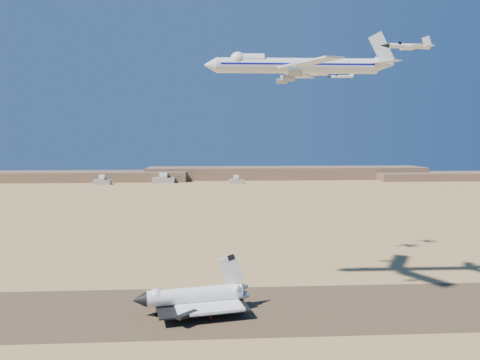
{
  "coord_description": "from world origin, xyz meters",
  "views": [
    {
      "loc": [
        5.73,
        -165.07,
        62.35
      ],
      "look_at": [
        16.49,
        8.0,
        46.71
      ],
      "focal_mm": 35.0,
      "sensor_mm": 36.0,
      "label": 1
    }
  ],
  "objects": [
    {
      "name": "hangars",
      "position": [
        -64.0,
        478.43,
        4.83
      ],
      "size": [
        200.5,
        29.5,
        30.0
      ],
      "color": "#9D9A8B",
      "rests_on": "ground"
    },
    {
      "name": "crew_a",
      "position": [
        4.89,
        -7.41,
        0.93
      ],
      "size": [
        0.61,
        0.74,
        1.74
      ],
      "primitive_type": "imported",
      "rotation": [
        0.0,
        0.0,
        1.92
      ],
      "color": "#BF370B",
      "rests_on": "runway"
    },
    {
      "name": "carrier_747",
      "position": [
        36.48,
        14.29,
        89.77
      ],
      "size": [
        72.87,
        56.59,
        18.18
      ],
      "rotation": [
        0.0,
        0.0,
        -0.02
      ],
      "color": "silver"
    },
    {
      "name": "crew_c",
      "position": [
        8.15,
        -10.85,
        0.88
      ],
      "size": [
        1.04,
        1.02,
        1.65
      ],
      "primitive_type": "imported",
      "rotation": [
        0.0,
        0.0,
        2.39
      ],
      "color": "#BF370B",
      "rests_on": "runway"
    },
    {
      "name": "ridgeline",
      "position": [
        65.32,
        527.31,
        7.63
      ],
      "size": [
        960.0,
        90.0,
        18.0
      ],
      "color": "#7F6146",
      "rests_on": "ground"
    },
    {
      "name": "chase_jet_c",
      "position": [
        55.63,
        60.6,
        92.99
      ],
      "size": [
        15.3,
        8.16,
        3.81
      ],
      "rotation": [
        0.0,
        0.0,
        0.04
      ],
      "color": "silver"
    },
    {
      "name": "ground",
      "position": [
        0.0,
        0.0,
        0.0
      ],
      "size": [
        1200.0,
        1200.0,
        0.0
      ],
      "primitive_type": "plane",
      "color": "tan",
      "rests_on": "ground"
    },
    {
      "name": "crew_b",
      "position": [
        5.4,
        -10.44,
        0.92
      ],
      "size": [
        0.78,
        0.96,
        1.72
      ],
      "primitive_type": "imported",
      "rotation": [
        0.0,
        0.0,
        1.99
      ],
      "color": "#BF370B",
      "rests_on": "runway"
    },
    {
      "name": "chase_jet_a",
      "position": [
        64.5,
        -26.43,
        89.62
      ],
      "size": [
        16.38,
        8.9,
        4.08
      ],
      "rotation": [
        0.0,
        0.0,
        0.09
      ],
      "color": "silver"
    },
    {
      "name": "chase_jet_d",
      "position": [
        71.79,
        71.4,
        93.31
      ],
      "size": [
        13.75,
        7.6,
        3.43
      ],
      "rotation": [
        0.0,
        0.0,
        -0.13
      ],
      "color": "silver"
    },
    {
      "name": "runway",
      "position": [
        0.0,
        0.0,
        0.03
      ],
      "size": [
        600.0,
        50.0,
        0.06
      ],
      "primitive_type": "cube",
      "color": "brown",
      "rests_on": "ground"
    },
    {
      "name": "shuttle",
      "position": [
        -0.62,
        -1.78,
        5.5
      ],
      "size": [
        41.49,
        30.75,
        20.44
      ],
      "rotation": [
        0.0,
        0.0,
        0.2
      ],
      "color": "white",
      "rests_on": "runway"
    }
  ]
}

